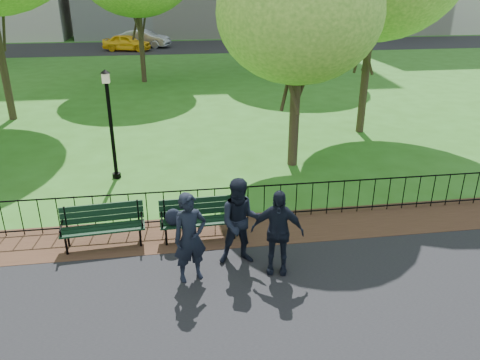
{
  "coord_description": "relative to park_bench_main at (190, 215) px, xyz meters",
  "views": [
    {
      "loc": [
        -1.09,
        -8.01,
        5.39
      ],
      "look_at": [
        0.33,
        1.5,
        1.28
      ],
      "focal_mm": 35.0,
      "sensor_mm": 36.0,
      "label": 1
    }
  ],
  "objects": [
    {
      "name": "park_bench_left_a",
      "position": [
        -1.89,
        0.04,
        -0.02
      ],
      "size": [
        1.81,
        0.69,
        1.01
      ],
      "rotation": [
        0.0,
        0.0,
        0.08
      ],
      "color": "black",
      "rests_on": "ground"
    },
    {
      "name": "person_right",
      "position": [
        1.63,
        -1.53,
        0.3
      ],
      "size": [
        1.11,
        0.67,
        1.76
      ],
      "primitive_type": "imported",
      "rotation": [
        0.0,
        0.0,
        -0.26
      ],
      "color": "black",
      "rests_on": "asphalt_path"
    },
    {
      "name": "taxi",
      "position": [
        -3.64,
        31.8,
        0.08
      ],
      "size": [
        4.2,
        2.59,
        1.33
      ],
      "primitive_type": "imported",
      "rotation": [
        0.0,
        0.0,
        1.29
      ],
      "color": "yellow",
      "rests_on": "far_street"
    },
    {
      "name": "iron_fence",
      "position": [
        0.82,
        0.72,
        -0.1
      ],
      "size": [
        24.06,
        0.06,
        1.0
      ],
      "color": "black",
      "rests_on": "ground"
    },
    {
      "name": "sedan_dark",
      "position": [
        11.81,
        33.17,
        0.24
      ],
      "size": [
        5.91,
        2.89,
        1.65
      ],
      "primitive_type": "imported",
      "rotation": [
        0.0,
        0.0,
        1.47
      ],
      "color": "black",
      "rests_on": "far_street"
    },
    {
      "name": "dirt_strip",
      "position": [
        0.82,
        0.22,
        -0.58
      ],
      "size": [
        60.0,
        1.6,
        0.01
      ],
      "primitive_type": "cube",
      "color": "#362216",
      "rests_on": "ground"
    },
    {
      "name": "lamppost",
      "position": [
        -2.0,
        3.92,
        1.14
      ],
      "size": [
        0.29,
        0.29,
        3.18
      ],
      "color": "black",
      "rests_on": "ground"
    },
    {
      "name": "person_mid",
      "position": [
        0.98,
        -1.11,
        0.34
      ],
      "size": [
        0.92,
        0.51,
        1.85
      ],
      "primitive_type": "imported",
      "rotation": [
        0.0,
        0.0,
        -0.04
      ],
      "color": "black",
      "rests_on": "asphalt_path"
    },
    {
      "name": "far_street",
      "position": [
        0.82,
        33.72,
        -0.59
      ],
      "size": [
        70.0,
        9.0,
        0.01
      ],
      "primitive_type": "cube",
      "color": "black",
      "rests_on": "ground"
    },
    {
      "name": "ground",
      "position": [
        0.82,
        -1.28,
        -0.6
      ],
      "size": [
        120.0,
        120.0,
        0.0
      ],
      "primitive_type": "plane",
      "color": "#2C6019"
    },
    {
      "name": "park_bench_main",
      "position": [
        0.0,
        0.0,
        0.0
      ],
      "size": [
        1.77,
        0.61,
        0.99
      ],
      "rotation": [
        0.0,
        0.0,
        0.04
      ],
      "color": "black",
      "rests_on": "ground"
    },
    {
      "name": "person_left",
      "position": [
        -0.06,
        -1.54,
        0.32
      ],
      "size": [
        0.76,
        0.61,
        1.81
      ],
      "primitive_type": "imported",
      "rotation": [
        0.0,
        0.0,
        0.31
      ],
      "color": "black",
      "rests_on": "asphalt_path"
    },
    {
      "name": "sedan_silver",
      "position": [
        -2.3,
        33.94,
        0.16
      ],
      "size": [
        4.77,
        3.12,
        1.48
      ],
      "primitive_type": "imported",
      "rotation": [
        0.0,
        0.0,
        1.19
      ],
      "color": "#A8AAB0",
      "rests_on": "far_street"
    },
    {
      "name": "tree_near_e",
      "position": [
        3.44,
        4.22,
        3.98
      ],
      "size": [
        4.73,
        4.73,
        6.59
      ],
      "color": "#2D2116",
      "rests_on": "ground"
    }
  ]
}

